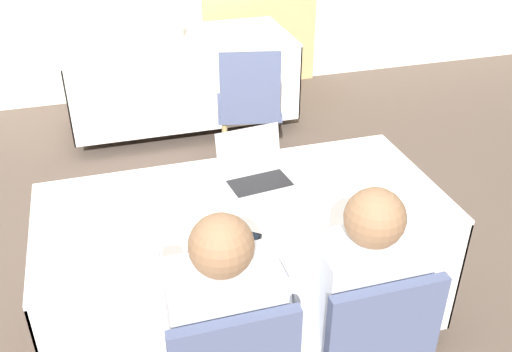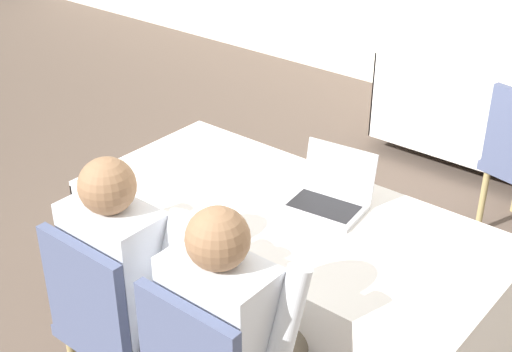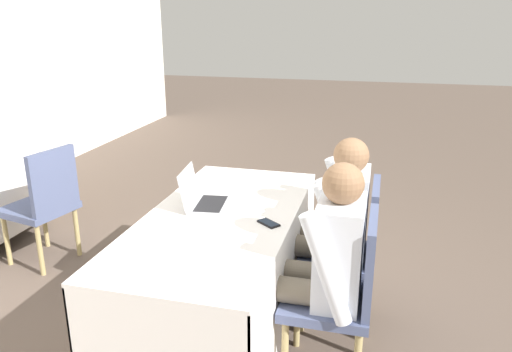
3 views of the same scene
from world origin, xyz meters
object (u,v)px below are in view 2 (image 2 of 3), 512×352
Objects in this scene: chair_near_left at (117,320)px; person_white_shirt at (236,330)px; laptop at (329,197)px; cell_phone at (231,236)px; person_checkered_shirt at (134,273)px.

chair_near_left is 0.78× the size of person_white_shirt.
chair_near_left is at bearing -119.50° from laptop.
cell_phone is 0.12× the size of person_checkered_shirt.
person_checkered_shirt is (0.00, 0.10, 0.16)m from chair_near_left.
person_white_shirt reaches higher than chair_near_left.
cell_phone is 0.15× the size of chair_near_left.
person_white_shirt is (0.50, 0.10, 0.16)m from chair_near_left.
cell_phone is at bearing -114.56° from chair_near_left.
cell_phone is at bearing -117.35° from laptop.
person_white_shirt is at bearing -180.00° from person_checkered_shirt.
person_checkered_shirt reaches higher than laptop.
person_white_shirt is (0.30, -0.32, -0.08)m from cell_phone.
laptop is at bearing -115.20° from person_checkered_shirt.
laptop is 0.46m from cell_phone.
cell_phone is 0.39m from person_checkered_shirt.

